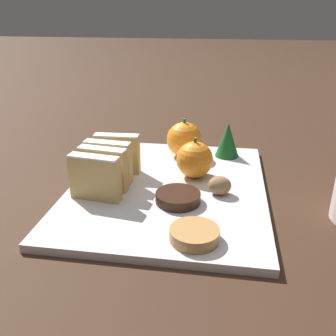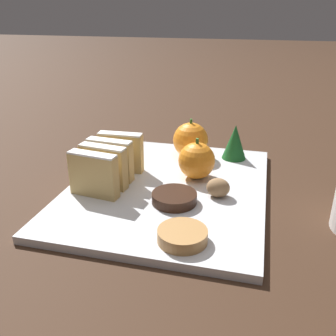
% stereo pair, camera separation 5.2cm
% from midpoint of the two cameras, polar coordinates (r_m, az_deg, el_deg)
% --- Properties ---
extents(ground_plane, '(6.00, 6.00, 0.00)m').
position_cam_midpoint_polar(ground_plane, '(0.61, -2.43, -3.67)').
color(ground_plane, '#382316').
extents(serving_platter, '(0.31, 0.38, 0.01)m').
position_cam_midpoint_polar(serving_platter, '(0.61, -2.44, -3.17)').
color(serving_platter, silver).
rests_on(serving_platter, ground_plane).
extents(stollen_slice_front, '(0.08, 0.03, 0.07)m').
position_cam_midpoint_polar(stollen_slice_front, '(0.56, -13.67, -1.50)').
color(stollen_slice_front, tan).
rests_on(stollen_slice_front, serving_platter).
extents(stollen_slice_second, '(0.08, 0.03, 0.07)m').
position_cam_midpoint_polar(stollen_slice_second, '(0.59, -12.36, -0.19)').
color(stollen_slice_second, tan).
rests_on(stollen_slice_second, serving_platter).
extents(stollen_slice_third, '(0.08, 0.03, 0.07)m').
position_cam_midpoint_polar(stollen_slice_third, '(0.62, -11.37, 1.02)').
color(stollen_slice_third, tan).
rests_on(stollen_slice_third, serving_platter).
extents(stollen_slice_fourth, '(0.08, 0.02, 0.07)m').
position_cam_midpoint_polar(stollen_slice_fourth, '(0.65, -10.03, 2.10)').
color(stollen_slice_fourth, tan).
rests_on(stollen_slice_fourth, serving_platter).
extents(orange_near, '(0.07, 0.07, 0.07)m').
position_cam_midpoint_polar(orange_near, '(0.71, 0.38, 4.33)').
color(orange_near, orange).
rests_on(orange_near, serving_platter).
extents(orange_far, '(0.06, 0.06, 0.07)m').
position_cam_midpoint_polar(orange_far, '(0.62, 1.72, 1.24)').
color(orange_far, orange).
rests_on(orange_far, serving_platter).
extents(walnut, '(0.04, 0.03, 0.03)m').
position_cam_midpoint_polar(walnut, '(0.57, 5.33, -2.71)').
color(walnut, '#8E6B47').
rests_on(walnut, serving_platter).
extents(chocolate_cookie, '(0.07, 0.07, 0.02)m').
position_cam_midpoint_polar(chocolate_cookie, '(0.55, -1.16, -4.56)').
color(chocolate_cookie, black).
rests_on(chocolate_cookie, serving_platter).
extents(gingerbread_cookie, '(0.06, 0.06, 0.02)m').
position_cam_midpoint_polar(gingerbread_cookie, '(0.47, 0.83, -10.18)').
color(gingerbread_cookie, '#B27F47').
rests_on(gingerbread_cookie, serving_platter).
extents(evergreen_sprig, '(0.04, 0.04, 0.07)m').
position_cam_midpoint_polar(evergreen_sprig, '(0.71, 7.04, 4.25)').
color(evergreen_sprig, '#195623').
rests_on(evergreen_sprig, serving_platter).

